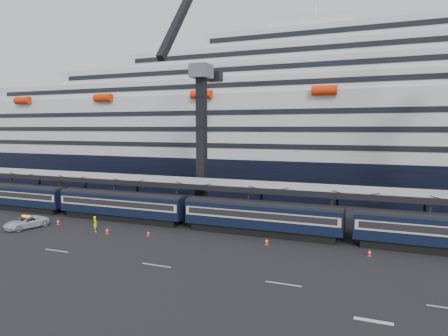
{
  "coord_description": "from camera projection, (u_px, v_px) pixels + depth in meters",
  "views": [
    {
      "loc": [
        5.15,
        -35.06,
        12.72
      ],
      "look_at": [
        -12.82,
        10.0,
        7.83
      ],
      "focal_mm": 32.0,
      "sensor_mm": 36.0,
      "label": 1
    }
  ],
  "objects": [
    {
      "name": "ground",
      "position": [
        316.0,
        271.0,
        35.58
      ],
      "size": [
        260.0,
        260.0,
        0.0
      ],
      "primitive_type": "plane",
      "color": "black",
      "rests_on": "ground"
    },
    {
      "name": "lane_markings",
      "position": [
        423.0,
        311.0,
        27.74
      ],
      "size": [
        111.0,
        4.27,
        0.02
      ],
      "color": "beige",
      "rests_on": "ground"
    },
    {
      "name": "train",
      "position": [
        289.0,
        219.0,
        46.31
      ],
      "size": [
        133.05,
        3.0,
        4.05
      ],
      "color": "black",
      "rests_on": "ground"
    },
    {
      "name": "canopy",
      "position": [
        335.0,
        190.0,
        47.99
      ],
      "size": [
        130.0,
        6.25,
        5.53
      ],
      "color": "gray",
      "rests_on": "ground"
    },
    {
      "name": "cruise_ship",
      "position": [
        349.0,
        130.0,
        77.24
      ],
      "size": [
        214.09,
        28.84,
        34.0
      ],
      "color": "black",
      "rests_on": "ground"
    },
    {
      "name": "crane_dark_near",
      "position": [
        200.0,
        133.0,
        58.94
      ],
      "size": [
        4.5,
        17.75,
        35.08
      ],
      "color": "#53555B",
      "rests_on": "ground"
    },
    {
      "name": "pickup_truck",
      "position": [
        26.0,
        222.0,
        50.75
      ],
      "size": [
        3.77,
        5.8,
        1.49
      ],
      "primitive_type": "imported",
      "rotation": [
        0.0,
        0.0,
        -0.26
      ],
      "color": "silver",
      "rests_on": "ground"
    },
    {
      "name": "worker",
      "position": [
        95.0,
        224.0,
        48.94
      ],
      "size": [
        0.84,
        0.82,
        1.94
      ],
      "primitive_type": "imported",
      "rotation": [
        0.0,
        0.0,
        2.42
      ],
      "color": "#F9FF0D",
      "rests_on": "ground"
    },
    {
      "name": "traffic_cone_a",
      "position": [
        58.0,
        222.0,
        52.49
      ],
      "size": [
        0.42,
        0.42,
        0.85
      ],
      "color": "red",
      "rests_on": "ground"
    },
    {
      "name": "traffic_cone_b",
      "position": [
        148.0,
        233.0,
        47.0
      ],
      "size": [
        0.36,
        0.36,
        0.73
      ],
      "color": "red",
      "rests_on": "ground"
    },
    {
      "name": "traffic_cone_c",
      "position": [
        107.0,
        231.0,
        47.93
      ],
      "size": [
        0.43,
        0.43,
        0.85
      ],
      "color": "red",
      "rests_on": "ground"
    },
    {
      "name": "traffic_cone_d",
      "position": [
        267.0,
        241.0,
        43.45
      ],
      "size": [
        0.43,
        0.43,
        0.86
      ],
      "color": "red",
      "rests_on": "ground"
    },
    {
      "name": "traffic_cone_e",
      "position": [
        370.0,
        253.0,
        39.65
      ],
      "size": [
        0.38,
        0.38,
        0.76
      ],
      "color": "red",
      "rests_on": "ground"
    }
  ]
}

